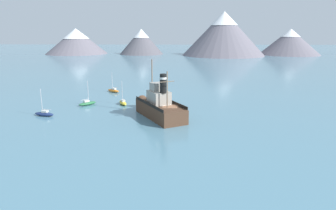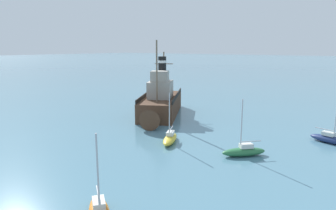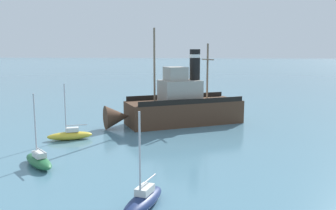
# 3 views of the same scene
# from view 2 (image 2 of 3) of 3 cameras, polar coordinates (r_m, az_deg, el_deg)

# --- Properties ---
(ground_plane) EXTENTS (600.00, 600.00, 0.00)m
(ground_plane) POSITION_cam_2_polar(r_m,az_deg,el_deg) (43.26, -1.96, -1.10)
(ground_plane) COLOR teal
(old_tugboat) EXTENTS (9.97, 14.22, 9.90)m
(old_tugboat) POSITION_cam_2_polar(r_m,az_deg,el_deg) (40.07, -1.47, 0.59)
(old_tugboat) COLOR #4C3323
(old_tugboat) RESTS_ON ground
(sailboat_green) EXTENTS (3.42, 3.50, 4.90)m
(sailboat_green) POSITION_cam_2_polar(r_m,az_deg,el_deg) (26.41, 14.24, -8.49)
(sailboat_green) COLOR #286B3D
(sailboat_green) RESTS_ON ground
(sailboat_navy) EXTENTS (3.95, 1.99, 4.90)m
(sailboat_navy) POSITION_cam_2_polar(r_m,az_deg,el_deg) (32.81, 28.48, -5.67)
(sailboat_navy) COLOR navy
(sailboat_navy) RESTS_ON ground
(sailboat_yellow) EXTENTS (2.61, 3.91, 4.90)m
(sailboat_yellow) POSITION_cam_2_polar(r_m,az_deg,el_deg) (29.03, 0.38, -6.35)
(sailboat_yellow) COLOR gold
(sailboat_yellow) RESTS_ON ground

